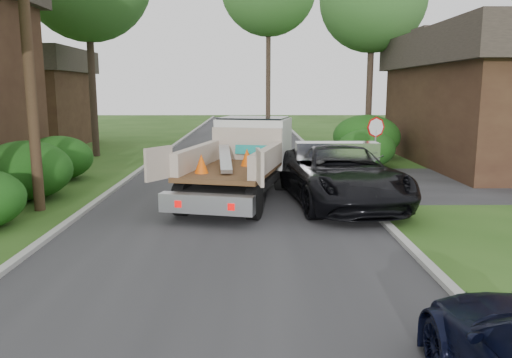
{
  "coord_description": "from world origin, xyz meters",
  "views": [
    {
      "loc": [
        0.62,
        -9.16,
        3.45
      ],
      "look_at": [
        0.76,
        3.37,
        1.2
      ],
      "focal_mm": 35.0,
      "sensor_mm": 36.0,
      "label": 1
    }
  ],
  "objects": [
    {
      "name": "black_pickup",
      "position": [
        3.32,
        5.84,
        0.9
      ],
      "size": [
        3.86,
        6.83,
        1.8
      ],
      "primitive_type": "imported",
      "rotation": [
        0.0,
        0.0,
        0.14
      ],
      "color": "black",
      "rests_on": "ground"
    },
    {
      "name": "road",
      "position": [
        0.0,
        10.0,
        0.0
      ],
      "size": [
        8.0,
        90.0,
        0.02
      ],
      "primitive_type": "cube",
      "color": "#28282B",
      "rests_on": "ground"
    },
    {
      "name": "curb_left",
      "position": [
        -4.1,
        10.0,
        0.06
      ],
      "size": [
        0.2,
        90.0,
        0.12
      ],
      "primitive_type": "cube",
      "color": "#9E9E99",
      "rests_on": "ground"
    },
    {
      "name": "house_left_far",
      "position": [
        -13.5,
        22.0,
        3.05
      ],
      "size": [
        7.56,
        7.56,
        6.0
      ],
      "color": "#362016",
      "rests_on": "ground"
    },
    {
      "name": "flatbed_truck",
      "position": [
        0.46,
        7.19,
        1.36
      ],
      "size": [
        4.2,
        7.04,
        2.5
      ],
      "rotation": [
        0.0,
        0.0,
        -0.24
      ],
      "color": "black",
      "rests_on": "ground"
    },
    {
      "name": "hedge_right_a",
      "position": [
        5.8,
        13.0,
        0.85
      ],
      "size": [
        2.6,
        2.6,
        1.7
      ],
      "primitive_type": "ellipsoid",
      "color": "#163D0E",
      "rests_on": "ground"
    },
    {
      "name": "ground",
      "position": [
        0.0,
        0.0,
        0.0
      ],
      "size": [
        120.0,
        120.0,
        0.0
      ],
      "primitive_type": "plane",
      "color": "#254A15",
      "rests_on": "ground"
    },
    {
      "name": "curb_right",
      "position": [
        4.1,
        10.0,
        0.06
      ],
      "size": [
        0.2,
        90.0,
        0.12
      ],
      "primitive_type": "cube",
      "color": "#9E9E99",
      "rests_on": "ground"
    },
    {
      "name": "stop_sign",
      "position": [
        5.2,
        9.0,
        1.78
      ],
      "size": [
        0.71,
        0.32,
        2.48
      ],
      "color": "slate",
      "rests_on": "ground"
    },
    {
      "name": "hedge_left_c",
      "position": [
        -6.8,
        10.0,
        0.85
      ],
      "size": [
        2.6,
        2.6,
        1.7
      ],
      "primitive_type": "ellipsoid",
      "color": "#163D0E",
      "rests_on": "ground"
    },
    {
      "name": "utility_pole",
      "position": [
        -5.48,
        4.98,
        5.17
      ],
      "size": [
        2.42,
        1.25,
        10.0
      ],
      "color": "#382619",
      "rests_on": "ground"
    },
    {
      "name": "hedge_right_b",
      "position": [
        6.5,
        16.0,
        1.1
      ],
      "size": [
        3.38,
        3.38,
        2.21
      ],
      "primitive_type": "ellipsoid",
      "color": "#163D0E",
      "rests_on": "ground"
    },
    {
      "name": "hedge_left_b",
      "position": [
        -6.5,
        6.5,
        0.94
      ],
      "size": [
        2.86,
        2.86,
        1.87
      ],
      "primitive_type": "ellipsoid",
      "color": "#163D0E",
      "rests_on": "ground"
    }
  ]
}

